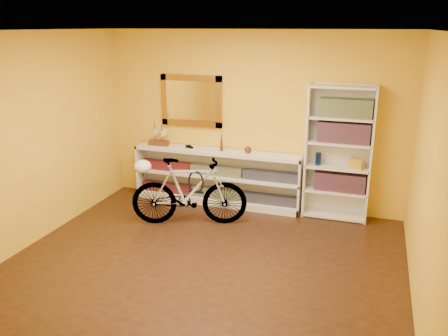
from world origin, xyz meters
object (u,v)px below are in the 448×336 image
(bookcase, at_px, (338,154))
(helmet, at_px, (143,166))
(console_unit, at_px, (217,177))
(bicycle, at_px, (189,192))

(bookcase, height_order, helmet, bookcase)
(console_unit, height_order, bicycle, bicycle)
(helmet, bearing_deg, bookcase, 23.57)
(console_unit, relative_size, helmet, 11.05)
(bookcase, bearing_deg, bicycle, -154.88)
(bookcase, relative_size, helmet, 8.08)
(bicycle, bearing_deg, bookcase, -83.21)
(bicycle, bearing_deg, console_unit, -24.91)
(console_unit, relative_size, bookcase, 1.37)
(bookcase, bearing_deg, helmet, -156.43)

